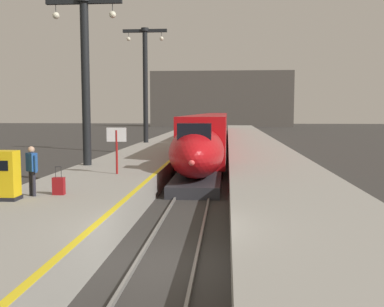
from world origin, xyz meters
name	(u,v)px	position (x,y,z in m)	size (l,w,h in m)	color
ground_plane	(166,266)	(0.00, 0.00, 0.00)	(260.00, 260.00, 0.00)	#33302D
platform_left	(158,153)	(-4.05, 24.75, 0.53)	(4.80, 110.00, 1.05)	gray
platform_right	(258,154)	(4.05, 24.75, 0.53)	(4.80, 110.00, 1.05)	gray
platform_left_safety_stripe	(186,147)	(-1.77, 24.75, 1.05)	(0.20, 107.80, 0.01)	yellow
rail_main_left	(201,156)	(-0.75, 27.50, 0.06)	(0.08, 110.00, 0.12)	slate
rail_main_right	(218,156)	(0.75, 27.50, 0.06)	(0.08, 110.00, 0.12)	slate
highspeed_train_main	(213,130)	(0.00, 35.93, 1.96)	(2.92, 56.88, 3.60)	#B20F14
station_column_mid	(85,64)	(-5.90, 12.13, 6.36)	(4.00, 0.68, 8.77)	black
station_column_far	(145,75)	(-5.90, 29.31, 7.16)	(4.00, 0.68, 10.30)	black
passenger_near_edge	(32,167)	(-5.03, 3.49, 2.04)	(0.48, 0.40, 1.69)	#23232D
rolling_suitcase	(59,186)	(-4.23, 3.78, 1.35)	(0.40, 0.22, 0.98)	maroon
ticket_machine_yellow	(7,177)	(-5.55, 2.77, 1.79)	(0.76, 0.62, 1.60)	yellow
departure_info_board	(117,141)	(-3.49, 8.94, 2.56)	(0.90, 0.10, 2.12)	maroon
terminus_back_wall	(221,99)	(0.00, 102.00, 7.00)	(36.00, 2.00, 14.00)	#4C4742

